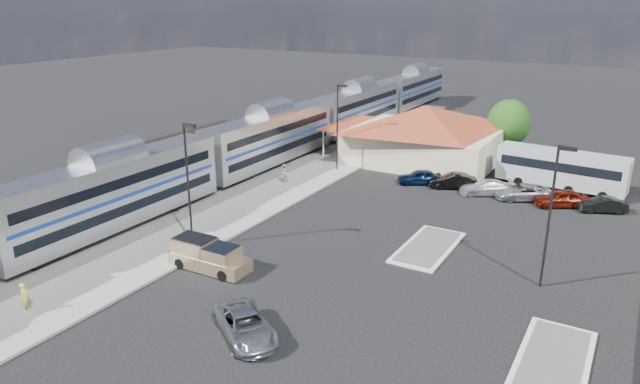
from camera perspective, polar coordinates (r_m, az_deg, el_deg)
The scene contains 23 objects.
ground at distance 41.39m, azimuth 4.57°, elevation -5.47°, with size 280.00×280.00×0.00m, color black.
railbed at distance 58.62m, azimuth -10.72°, elevation 1.62°, with size 16.00×100.00×0.12m, color #4C4944.
platform at distance 51.82m, azimuth -4.55°, elevation -0.33°, with size 5.50×92.00×0.18m, color gray.
passenger_train at distance 60.92m, azimuth -4.86°, elevation 5.26°, with size 3.00×104.00×5.55m.
freight_cars at distance 60.45m, azimuth -12.67°, elevation 3.84°, with size 2.80×46.00×4.00m.
station_depot at distance 63.29m, azimuth 10.37°, elevation 5.77°, with size 18.35×12.24×6.20m.
traffic_island_south at distance 41.69m, azimuth 10.75°, elevation -5.41°, with size 3.30×7.50×0.21m.
traffic_island_north at distance 31.19m, azimuth 22.28°, elevation -15.39°, with size 3.30×7.50×0.21m.
lamp_plat_s at distance 40.68m, azimuth -13.02°, elevation 1.69°, with size 1.08×0.25×9.00m.
lamp_plat_n at distance 58.16m, azimuth 1.83°, elevation 7.17°, with size 1.08×0.25×9.00m.
lamp_lot at distance 36.35m, azimuth 22.24°, elevation -1.27°, with size 1.08×0.25×9.00m.
tree_depot at distance 66.80m, azimuth 18.34°, elevation 6.58°, with size 4.71×4.71×6.63m.
pickup_truck at distance 38.29m, azimuth -10.98°, elevation -6.34°, with size 5.58×2.17×1.92m.
suv at distance 30.84m, azimuth -7.44°, elevation -13.09°, with size 2.34×5.07×1.41m, color #A2A5AA.
coach_bus at distance 57.58m, azimuth 22.99°, elevation 2.27°, with size 11.62×3.60×3.67m.
person_a at distance 36.42m, azimuth -27.37°, elevation -9.32°, with size 0.64×0.42×1.76m, color #D5D042.
person_b at distance 55.01m, azimuth -3.64°, elevation 1.91°, with size 0.89×0.69×1.83m, color silver.
parked_car_a at distance 55.77m, azimuth 9.91°, elevation 1.50°, with size 1.69×4.20×1.43m, color #0C1C3F.
parked_car_b at distance 55.10m, azimuth 13.13°, elevation 1.08°, with size 1.53×4.39×1.45m, color black.
parked_car_c at distance 54.06m, azimuth 16.26°, elevation 0.44°, with size 1.93×4.74×1.38m, color silver.
parked_car_d at distance 53.75m, azimuth 19.63°, elevation -0.01°, with size 2.30×4.98×1.38m, color #999CA1.
parked_car_e at distance 53.04m, azimuth 22.94°, elevation -0.58°, with size 1.79×4.45×1.52m, color maroon.
parked_car_f at distance 53.14m, azimuth 26.37°, elevation -1.16°, with size 1.36×3.91×1.29m, color black.
Camera 1 is at (16.01, -34.27, 16.80)m, focal length 32.00 mm.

